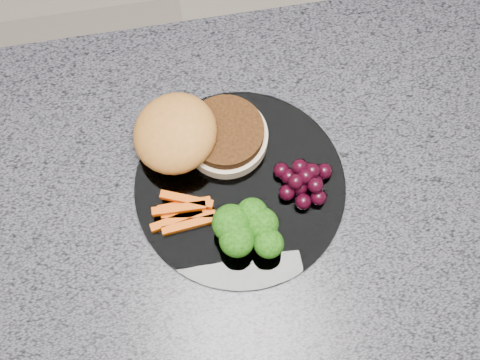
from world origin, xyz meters
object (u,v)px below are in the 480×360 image
object	(u,v)px
plate	(240,187)
grape_bunch	(304,181)
burger	(193,136)
island_cabinet	(232,299)

from	to	relation	value
plate	grape_bunch	distance (m)	0.08
plate	burger	world-z (taller)	burger
island_cabinet	grape_bunch	bearing A→B (deg)	20.20
plate	grape_bunch	world-z (taller)	grape_bunch
grape_bunch	plate	bearing A→B (deg)	171.02
island_cabinet	burger	distance (m)	0.51
burger	grape_bunch	distance (m)	0.15
island_cabinet	burger	bearing A→B (deg)	101.35
island_cabinet	burger	size ratio (longest dim) A/B	6.84
island_cabinet	plate	distance (m)	0.48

